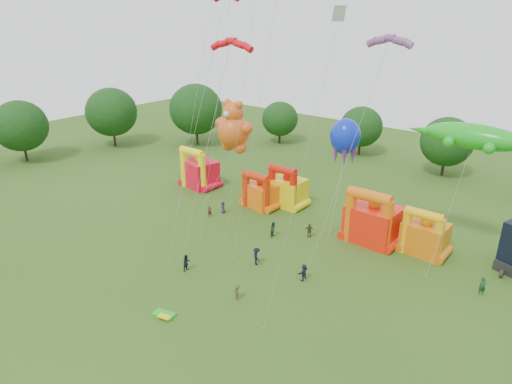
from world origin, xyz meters
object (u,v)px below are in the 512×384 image
Objects in this scene: teddy_bear_kite at (228,146)px; spectator_4 at (309,230)px; bouncy_castle_2 at (287,190)px; spectator_0 at (223,207)px; bouncy_castle_0 at (199,171)px; gecko_kite at (463,168)px; octopus_kite at (340,171)px.

teddy_bear_kite is 17.16m from spectator_4.
bouncy_castle_2 is 3.63× the size of spectator_0.
gecko_kite reaches higher than bouncy_castle_0.
bouncy_castle_2 is at bearing -69.61° from spectator_4.
spectator_0 is (-5.13, -7.34, -1.46)m from bouncy_castle_2.
teddy_bear_kite reaches higher than spectator_4.
spectator_4 is (-14.48, -5.17, -9.51)m from gecko_kite.
spectator_0 is (2.60, -4.14, -7.05)m from teddy_bear_kite.
spectator_0 is at bearing -124.92° from bouncy_castle_2.
teddy_bear_kite is 8.58m from spectator_0.
octopus_kite reaches higher than spectator_0.
spectator_4 is at bearing -10.80° from teddy_bear_kite.
bouncy_castle_2 is 9.08m from spectator_0.
teddy_bear_kite reaches higher than bouncy_castle_0.
teddy_bear_kite reaches higher than octopus_kite.
bouncy_castle_0 is 23.15m from octopus_kite.
teddy_bear_kite reaches higher than spectator_0.
gecko_kite is at bearing -4.01° from octopus_kite.
spectator_4 is (22.35, -3.75, -1.51)m from bouncy_castle_0.
octopus_kite reaches higher than spectator_4.
bouncy_castle_2 is 10.06m from teddy_bear_kite.
teddy_bear_kite is 30.07m from gecko_kite.
spectator_0 is at bearing -27.42° from bouncy_castle_0.
teddy_bear_kite is 16.02m from octopus_kite.
octopus_kite is (22.60, 2.42, 4.37)m from bouncy_castle_0.
bouncy_castle_2 reaches higher than spectator_0.
spectator_4 is at bearing 29.22° from spectator_0.
gecko_kite reaches higher than octopus_kite.
bouncy_castle_0 is 1.06× the size of bouncy_castle_2.
spectator_4 is (7.67, -6.14, -1.38)m from bouncy_castle_2.
octopus_kite is at bearing 175.99° from gecko_kite.
teddy_bear_kite is at bearing -157.48° from bouncy_castle_2.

